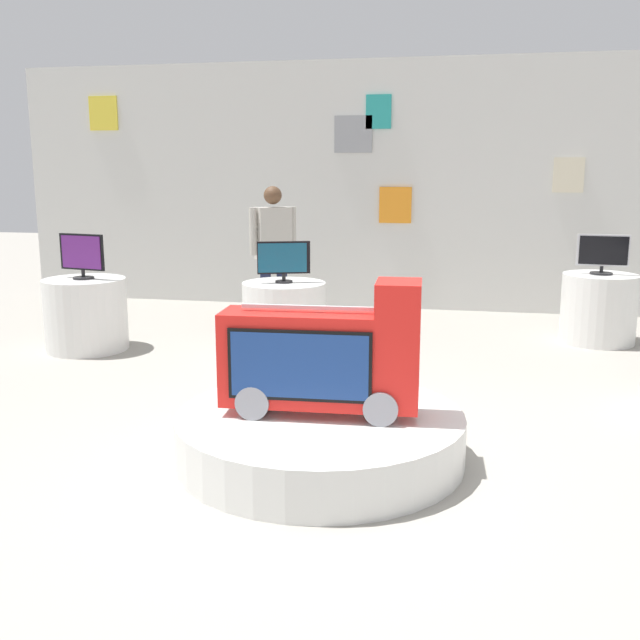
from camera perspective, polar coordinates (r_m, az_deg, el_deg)
ground_plane at (r=4.66m, az=1.13°, el=-11.26°), size 30.00×30.00×0.00m
back_wall_display at (r=9.66m, az=6.97°, el=10.26°), size 10.64×0.13×3.18m
main_display_pedestal at (r=4.70m, az=-0.00°, el=-9.01°), size 1.82×1.82×0.31m
novelty_firetruck_tv at (r=4.54m, az=0.30°, el=-3.10°), size 1.24×0.46×0.85m
display_pedestal_left_rear at (r=7.21m, az=-2.79°, el=0.06°), size 0.82×0.82×0.73m
tv_on_left_rear at (r=7.11m, az=-2.86°, el=4.72°), size 0.50×0.20×0.40m
display_pedestal_center_rear at (r=7.82m, az=-17.73°, el=0.42°), size 0.82×0.82×0.73m
tv_on_center_rear at (r=7.73m, az=-18.02°, el=4.86°), size 0.51×0.21×0.45m
display_pedestal_right_rear at (r=8.31m, az=20.82°, el=0.85°), size 0.77×0.77×0.73m
tv_on_right_rear at (r=8.22m, az=21.12°, el=4.87°), size 0.52×0.23×0.42m
shopper_browsing_near_truck at (r=8.23m, az=-3.65°, el=5.63°), size 0.46×0.39×1.63m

